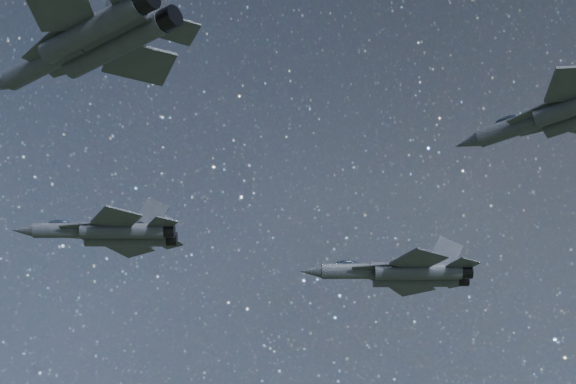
% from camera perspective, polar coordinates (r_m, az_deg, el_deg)
% --- Properties ---
extents(jet_lead, '(15.88, 10.44, 4.08)m').
position_cam_1_polar(jet_lead, '(76.72, -12.48, -2.83)').
color(jet_lead, '#2E323A').
extents(jet_left, '(18.22, 12.03, 4.66)m').
position_cam_1_polar(jet_left, '(83.78, 8.13, -5.72)').
color(jet_left, '#2E323A').
extents(jet_right, '(18.26, 12.55, 4.58)m').
position_cam_1_polar(jet_right, '(56.23, -13.96, 10.31)').
color(jet_right, '#2E323A').
extents(jet_slot, '(17.29, 11.82, 4.34)m').
position_cam_1_polar(jet_slot, '(64.60, 19.75, 5.56)').
color(jet_slot, '#2E323A').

